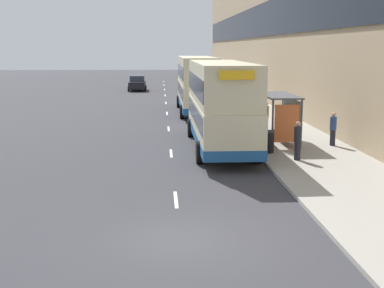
% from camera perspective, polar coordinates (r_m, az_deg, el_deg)
% --- Properties ---
extents(ground_plane, '(220.00, 220.00, 0.00)m').
position_cam_1_polar(ground_plane, '(14.26, -1.27, -10.27)').
color(ground_plane, '#38383D').
extents(pavement, '(5.00, 93.00, 0.14)m').
position_cam_1_polar(pavement, '(52.55, 4.29, 4.84)').
color(pavement, '#A39E93').
rests_on(pavement, ground_plane).
extents(terrace_facade, '(3.10, 93.00, 16.68)m').
position_cam_1_polar(terrace_facade, '(53.10, 8.81, 13.73)').
color(terrace_facade, tan).
rests_on(terrace_facade, ground_plane).
extents(lane_mark_0, '(0.12, 2.00, 0.01)m').
position_cam_1_polar(lane_mark_0, '(17.91, -1.73, -5.95)').
color(lane_mark_0, silver).
rests_on(lane_mark_0, ground_plane).
extents(lane_mark_1, '(0.12, 2.00, 0.01)m').
position_cam_1_polar(lane_mark_1, '(25.60, -2.24, -1.01)').
color(lane_mark_1, silver).
rests_on(lane_mark_1, ground_plane).
extents(lane_mark_2, '(0.12, 2.00, 0.01)m').
position_cam_1_polar(lane_mark_2, '(33.40, -2.51, 1.64)').
color(lane_mark_2, silver).
rests_on(lane_mark_2, ground_plane).
extents(lane_mark_3, '(0.12, 2.00, 0.01)m').
position_cam_1_polar(lane_mark_3, '(41.25, -2.69, 3.28)').
color(lane_mark_3, silver).
rests_on(lane_mark_3, ground_plane).
extents(lane_mark_4, '(0.12, 2.00, 0.01)m').
position_cam_1_polar(lane_mark_4, '(49.11, -2.80, 4.40)').
color(lane_mark_4, silver).
rests_on(lane_mark_4, ground_plane).
extents(lane_mark_5, '(0.12, 2.00, 0.01)m').
position_cam_1_polar(lane_mark_5, '(57.00, -2.89, 5.21)').
color(lane_mark_5, silver).
rests_on(lane_mark_5, ground_plane).
extents(lane_mark_6, '(0.12, 2.00, 0.01)m').
position_cam_1_polar(lane_mark_6, '(64.89, -2.95, 5.82)').
color(lane_mark_6, silver).
rests_on(lane_mark_6, ground_plane).
extents(lane_mark_7, '(0.12, 2.00, 0.01)m').
position_cam_1_polar(lane_mark_7, '(72.78, -3.00, 6.30)').
color(lane_mark_7, silver).
rests_on(lane_mark_7, ground_plane).
extents(lane_mark_8, '(0.12, 2.00, 0.01)m').
position_cam_1_polar(lane_mark_8, '(80.68, -3.04, 6.68)').
color(lane_mark_8, silver).
rests_on(lane_mark_8, ground_plane).
extents(bus_shelter, '(1.60, 4.20, 2.48)m').
position_cam_1_polar(bus_shelter, '(27.74, 9.69, 3.64)').
color(bus_shelter, '#4C4C51').
rests_on(bus_shelter, ground_plane).
extents(double_decker_bus_near, '(2.85, 11.14, 4.30)m').
position_cam_1_polar(double_decker_bus_near, '(26.51, 3.05, 4.36)').
color(double_decker_bus_near, beige).
rests_on(double_decker_bus_near, ground_plane).
extents(double_decker_bus_ahead, '(2.85, 11.32, 4.30)m').
position_cam_1_polar(double_decker_bus_ahead, '(41.46, 0.50, 6.49)').
color(double_decker_bus_ahead, beige).
rests_on(double_decker_bus_ahead, ground_plane).
extents(car_0, '(2.09, 4.32, 1.75)m').
position_cam_1_polar(car_0, '(63.55, -5.86, 6.46)').
color(car_0, black).
rests_on(car_0, ground_plane).
extents(pedestrian_at_shelter, '(0.33, 0.33, 1.67)m').
position_cam_1_polar(pedestrian_at_shelter, '(27.70, 14.81, 1.59)').
color(pedestrian_at_shelter, '#23232D').
rests_on(pedestrian_at_shelter, ground_plane).
extents(pedestrian_1, '(0.34, 0.34, 1.71)m').
position_cam_1_polar(pedestrian_1, '(23.76, 11.21, 0.39)').
color(pedestrian_1, '#23232D').
rests_on(pedestrian_1, ground_plane).
extents(pedestrian_2, '(0.34, 0.34, 1.74)m').
position_cam_1_polar(pedestrian_2, '(31.60, 7.89, 2.93)').
color(pedestrian_2, '#23232D').
rests_on(pedestrian_2, ground_plane).
extents(litter_bin, '(0.55, 0.55, 1.05)m').
position_cam_1_polar(litter_bin, '(25.24, 8.17, 0.27)').
color(litter_bin, black).
rests_on(litter_bin, ground_plane).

